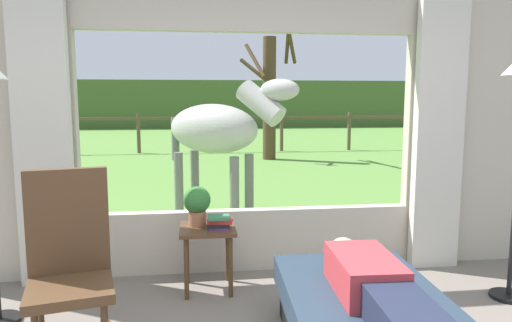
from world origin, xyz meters
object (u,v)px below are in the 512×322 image
Objects in this scene: rocking_chair at (70,266)px; pasture_tree at (270,94)px; potted_plant at (197,203)px; horse at (218,130)px; book_stack at (219,222)px; side_table at (208,239)px; reclining_person at (377,289)px.

rocking_chair is 9.19m from pasture_tree.
potted_plant is 0.18× the size of horse.
side_table is at bearing 147.23° from book_stack.
side_table is 0.29m from potted_plant.
side_table is 0.15× the size of pasture_tree.
side_table is 8.18m from pasture_tree.
rocking_chair is 0.33× the size of pasture_tree.
horse is (0.28, 1.98, 0.45)m from potted_plant.
side_table is 1.63× the size of potted_plant.
horse reaches higher than book_stack.
pasture_tree reaches higher than potted_plant.
side_table is (0.85, 0.85, -0.12)m from rocking_chair.
pasture_tree is at bearing 78.13° from book_stack.
pasture_tree is at bearing 76.77° from potted_plant.
reclining_person is 4.48× the size of potted_plant.
potted_plant is at bearing 37.24° from rocking_chair.
horse reaches higher than side_table.
reclining_person is at bearing 50.05° from horse.
book_stack is at bearing -34.74° from potted_plant.
book_stack is at bearing -32.77° from side_table.
side_table is 0.18m from book_stack.
horse is 0.51× the size of pasture_tree.
rocking_chair is 1.20m from potted_plant.
horse is (0.20, 2.04, 0.73)m from side_table.
rocking_chair is at bearing -134.84° from side_table.
horse is (-0.68, 3.40, 0.63)m from reclining_person.
pasture_tree is (1.84, 7.83, 0.93)m from potted_plant.
pasture_tree reaches higher than rocking_chair.
horse is at bearing 57.40° from rocking_chair.
side_table is at bearing 125.23° from reclining_person.
book_stack is at bearing 27.56° from rocking_chair.
reclining_person is 6.80× the size of book_stack.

